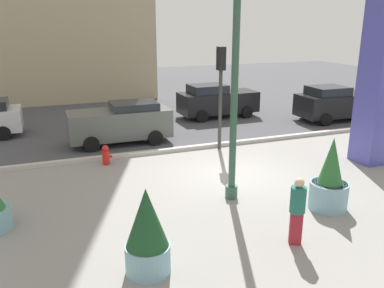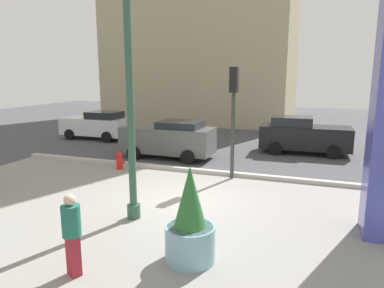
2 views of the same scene
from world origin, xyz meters
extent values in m
plane|color=#47474C|center=(0.00, 4.00, 0.00)|extent=(60.00, 60.00, 0.00)
cube|color=gray|center=(0.00, -2.00, 0.00)|extent=(18.00, 10.00, 0.02)
cube|color=#B7B2A8|center=(0.00, 3.12, 0.08)|extent=(18.00, 0.24, 0.16)
cylinder|color=#335642|center=(-0.89, -1.75, 0.20)|extent=(0.36, 0.36, 0.40)
cylinder|color=#335642|center=(-0.89, -1.75, 2.95)|extent=(0.20, 0.20, 5.90)
cylinder|color=#7AA8B7|center=(1.32, -3.34, 0.39)|extent=(1.06, 1.06, 0.78)
cylinder|color=#382819|center=(1.32, -3.34, 0.76)|extent=(0.97, 0.97, 0.04)
cone|color=#2D6B33|center=(1.32, -3.34, 1.43)|extent=(0.67, 0.67, 1.30)
cylinder|color=red|center=(-3.90, 2.53, 0.28)|extent=(0.26, 0.26, 0.55)
sphere|color=red|center=(-3.90, 2.53, 0.63)|extent=(0.24, 0.24, 0.24)
cylinder|color=red|center=(-3.73, 2.53, 0.30)|extent=(0.12, 0.10, 0.10)
cylinder|color=#333833|center=(0.79, 2.78, 1.62)|extent=(0.14, 0.14, 3.23)
cube|color=black|center=(0.79, 2.78, 3.68)|extent=(0.28, 0.32, 0.90)
sphere|color=yellow|center=(0.79, 2.95, 3.68)|extent=(0.18, 0.18, 0.18)
cube|color=#565B56|center=(-2.85, 5.13, 0.86)|extent=(4.31, 1.73, 1.18)
cube|color=#1E2328|center=(-2.21, 5.13, 1.60)|extent=(1.94, 1.51, 0.31)
cylinder|color=black|center=(-4.19, 4.28, 0.32)|extent=(0.64, 0.22, 0.64)
cylinder|color=black|center=(-4.18, 5.99, 0.32)|extent=(0.64, 0.22, 0.64)
cylinder|color=black|center=(-1.53, 4.27, 0.32)|extent=(0.64, 0.22, 0.64)
cylinder|color=black|center=(-1.52, 5.98, 0.32)|extent=(0.64, 0.22, 0.64)
cube|color=black|center=(3.19, 8.25, 0.82)|extent=(4.33, 1.84, 1.10)
cube|color=#1E2328|center=(2.54, 8.23, 1.59)|extent=(1.97, 1.57, 0.45)
cylinder|color=black|center=(4.50, 9.15, 0.32)|extent=(0.64, 0.23, 0.64)
cylinder|color=black|center=(4.54, 7.41, 0.32)|extent=(0.64, 0.23, 0.64)
cylinder|color=black|center=(1.84, 9.09, 0.32)|extent=(0.64, 0.23, 0.64)
cylinder|color=black|center=(1.88, 7.35, 0.32)|extent=(0.64, 0.23, 0.64)
cube|color=silver|center=(-8.92, 8.24, 0.77)|extent=(4.20, 1.77, 0.99)
cube|color=#1E2328|center=(-8.29, 8.24, 1.47)|extent=(1.90, 1.54, 0.41)
cylinder|color=black|center=(-10.23, 7.38, 0.32)|extent=(0.64, 0.22, 0.64)
cylinder|color=black|center=(-10.21, 9.12, 0.32)|extent=(0.64, 0.22, 0.64)
cylinder|color=black|center=(-7.63, 7.36, 0.32)|extent=(0.64, 0.22, 0.64)
cylinder|color=black|center=(-7.62, 9.10, 0.32)|extent=(0.64, 0.22, 0.64)
cube|color=maroon|center=(-0.63, -4.61, 0.41)|extent=(0.34, 0.31, 0.83)
cylinder|color=#236656|center=(-0.63, -4.61, 1.14)|extent=(0.49, 0.49, 0.62)
sphere|color=beige|center=(-0.63, -4.61, 1.56)|extent=(0.22, 0.22, 0.22)
cube|color=#33384C|center=(-1.77, 4.96, 0.43)|extent=(0.34, 0.31, 0.86)
cylinder|color=#236656|center=(-1.77, 4.96, 1.18)|extent=(0.49, 0.49, 0.64)
sphere|color=#8C664C|center=(-1.77, 4.96, 1.61)|extent=(0.23, 0.23, 0.23)
camera|label=1|loc=(-5.89, -11.61, 5.03)|focal=37.56mm
camera|label=2|loc=(3.64, -9.76, 3.88)|focal=32.90mm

